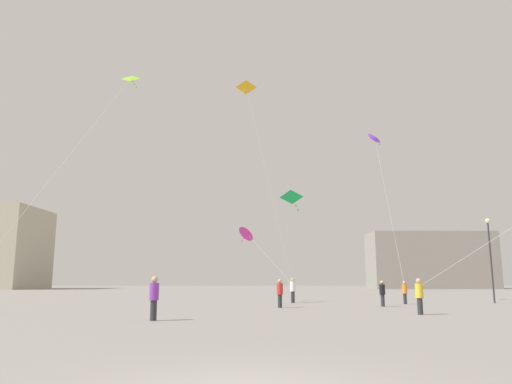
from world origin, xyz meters
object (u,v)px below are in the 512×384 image
person_in_orange (405,291)px  building_centre_hall (430,261)px  person_in_red (280,292)px  person_in_yellow (419,295)px  person_in_purple (154,296)px  person_in_black (382,292)px  kite_lime_delta (126,85)px  person_in_white (293,289)px  kite_violet_diamond (375,139)px  kite_magenta_diamond (247,233)px  kite_amber_delta (248,94)px  kite_emerald_delta (292,200)px  lamppost_east (490,247)px

person_in_orange → building_centre_hall: building_centre_hall is taller
person_in_red → person_in_yellow: size_ratio=1.00×
person_in_purple → person_in_black: person_in_purple is taller
person_in_orange → kite_lime_delta: 24.36m
person_in_white → kite_violet_diamond: kite_violet_diamond is taller
person_in_orange → kite_violet_diamond: 12.80m
person_in_white → person_in_black: (5.31, -5.08, -0.11)m
person_in_purple → building_centre_hall: (39.12, 79.53, 4.65)m
person_in_yellow → kite_magenta_diamond: kite_magenta_diamond is taller
person_in_black → person_in_purple: bearing=78.2°
person_in_red → person_in_purple: size_ratio=0.96×
person_in_purple → kite_amber_delta: kite_amber_delta is taller
kite_lime_delta → kite_emerald_delta: (11.16, -7.27, -9.48)m
kite_emerald_delta → lamppost_east: bearing=35.4°
kite_amber_delta → lamppost_east: size_ratio=2.42×
person_in_red → kite_magenta_diamond: size_ratio=0.37×
kite_violet_diamond → kite_amber_delta: bearing=-159.1°
person_in_black → kite_amber_delta: kite_amber_delta is taller
person_in_orange → kite_emerald_delta: size_ratio=0.30×
person_in_purple → kite_lime_delta: size_ratio=0.12×
kite_emerald_delta → building_centre_hall: (33.11, 74.80, -0.11)m
person_in_red → kite_violet_diamond: size_ratio=0.14×
person_in_white → person_in_purple: size_ratio=1.02×
kite_lime_delta → kite_emerald_delta: size_ratio=2.82×
kite_lime_delta → lamppost_east: bearing=7.6°
person_in_yellow → lamppost_east: bearing=-113.8°
kite_violet_diamond → kite_amber_delta: (-10.33, -3.95, 2.29)m
person_in_orange → person_in_yellow: person_in_yellow is taller
building_centre_hall → kite_lime_delta: bearing=-123.2°
person_in_orange → person_in_white: bearing=-140.6°
person_in_purple → person_in_orange: size_ratio=1.13×
person_in_orange → building_centre_hall: bearing=122.9°
person_in_orange → kite_amber_delta: size_ratio=0.11×
person_in_yellow → person_in_orange: bearing=-89.0°
kite_emerald_delta → kite_amber_delta: size_ratio=0.36×
kite_violet_diamond → person_in_white: bearing=-164.5°
person_in_yellow → building_centre_hall: size_ratio=0.07×
person_in_black → kite_amber_delta: bearing=16.3°
kite_emerald_delta → kite_violet_diamond: bearing=59.7°
person_in_black → kite_emerald_delta: (-6.07, -6.26, 4.86)m
person_in_orange → building_centre_hall: 70.07m
person_in_purple → kite_emerald_delta: kite_emerald_delta is taller
person_in_red → kite_violet_diamond: (8.24, 8.42, 12.11)m
person_in_orange → kite_magenta_diamond: kite_magenta_diamond is taller
kite_lime_delta → kite_magenta_diamond: size_ratio=3.25×
kite_violet_diamond → lamppost_east: kite_violet_diamond is taller
kite_emerald_delta → person_in_purple: bearing=-141.8°
person_in_red → building_centre_hall: size_ratio=0.07×
building_centre_hall → kite_magenta_diamond: bearing=-120.2°
building_centre_hall → person_in_purple: bearing=-116.2°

